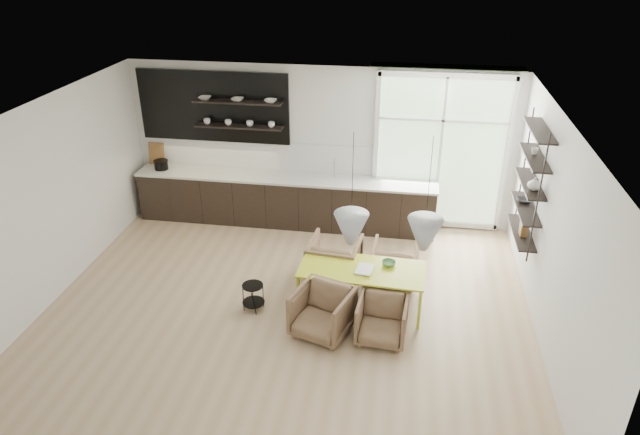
{
  "coord_description": "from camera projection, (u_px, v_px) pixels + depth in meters",
  "views": [
    {
      "loc": [
        1.55,
        -6.73,
        4.97
      ],
      "look_at": [
        0.38,
        0.6,
        1.21
      ],
      "focal_mm": 32.0,
      "sensor_mm": 36.0,
      "label": 1
    }
  ],
  "objects": [
    {
      "name": "right_shelving",
      "position": [
        530.0,
        187.0,
        8.21
      ],
      "size": [
        0.26,
        1.22,
        1.9
      ],
      "color": "black",
      "rests_on": "ground"
    },
    {
      "name": "table_book",
      "position": [
        356.0,
        268.0,
        8.11
      ],
      "size": [
        0.28,
        0.35,
        0.03
      ],
      "primitive_type": "imported",
      "rotation": [
        0.0,
        0.0,
        -0.15
      ],
      "color": "white",
      "rests_on": "dining_table"
    },
    {
      "name": "armchair_back_left",
      "position": [
        334.0,
        260.0,
        8.89
      ],
      "size": [
        0.85,
        0.87,
        0.72
      ],
      "primitive_type": "imported",
      "rotation": [
        0.0,
        0.0,
        3.04
      ],
      "color": "brown",
      "rests_on": "ground"
    },
    {
      "name": "armchair_back_right",
      "position": [
        394.0,
        263.0,
        8.87
      ],
      "size": [
        0.74,
        0.75,
        0.65
      ],
      "primitive_type": "imported",
      "rotation": [
        0.0,
        0.0,
        3.09
      ],
      "color": "brown",
      "rests_on": "ground"
    },
    {
      "name": "armchair_front_left",
      "position": [
        322.0,
        312.0,
        7.72
      ],
      "size": [
        0.92,
        0.94,
        0.68
      ],
      "primitive_type": "imported",
      "rotation": [
        0.0,
        0.0,
        -0.32
      ],
      "color": "brown",
      "rests_on": "ground"
    },
    {
      "name": "kitchen_run",
      "position": [
        280.0,
        193.0,
        10.59
      ],
      "size": [
        5.54,
        0.69,
        2.75
      ],
      "color": "black",
      "rests_on": "ground"
    },
    {
      "name": "armchair_front_right",
      "position": [
        382.0,
        320.0,
        7.62
      ],
      "size": [
        0.7,
        0.71,
        0.61
      ],
      "primitive_type": "imported",
      "rotation": [
        0.0,
        0.0,
        -0.07
      ],
      "color": "brown",
      "rests_on": "ground"
    },
    {
      "name": "room",
      "position": [
        338.0,
        189.0,
        8.62
      ],
      "size": [
        7.02,
        6.01,
        2.91
      ],
      "color": "tan",
      "rests_on": "ground"
    },
    {
      "name": "table_bowl",
      "position": [
        389.0,
        263.0,
        8.19
      ],
      "size": [
        0.24,
        0.24,
        0.06
      ],
      "primitive_type": "imported",
      "rotation": [
        0.0,
        0.0,
        -0.25
      ],
      "color": "#518451",
      "rests_on": "dining_table"
    },
    {
      "name": "wire_stool",
      "position": [
        253.0,
        293.0,
        8.24
      ],
      "size": [
        0.33,
        0.33,
        0.41
      ],
      "rotation": [
        0.0,
        0.0,
        0.3
      ],
      "color": "black",
      "rests_on": "ground"
    },
    {
      "name": "dining_table",
      "position": [
        362.0,
        271.0,
        8.15
      ],
      "size": [
        1.82,
        0.89,
        0.65
      ],
      "rotation": [
        0.0,
        0.0,
        -0.05
      ],
      "color": "#BBC821",
      "rests_on": "ground"
    }
  ]
}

